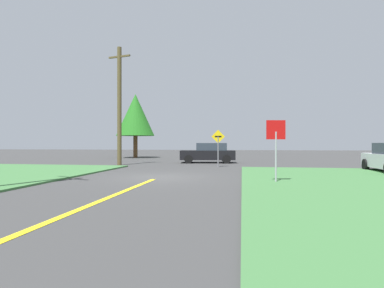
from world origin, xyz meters
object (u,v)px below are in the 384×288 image
direction_sign (218,144)px  oak_tree_left (135,115)px  stop_sign (276,139)px  utility_pole_mid (119,105)px  car_approaching_junction (208,153)px

direction_sign → oak_tree_left: (-10.10, 12.15, 3.17)m
direction_sign → stop_sign: bearing=-70.2°
stop_sign → oak_tree_left: size_ratio=0.36×
stop_sign → utility_pole_mid: 13.71m
direction_sign → oak_tree_left: bearing=129.7°
utility_pole_mid → oak_tree_left: size_ratio=1.22×
car_approaching_junction → direction_sign: 4.71m
direction_sign → utility_pole_mid: bearing=174.3°
car_approaching_junction → oak_tree_left: (-8.96, 7.64, 3.92)m
stop_sign → car_approaching_junction: 13.26m
car_approaching_junction → direction_sign: (1.15, -4.51, 0.75)m
utility_pole_mid → car_approaching_junction: bearing=31.8°
utility_pole_mid → direction_sign: bearing=-5.7°
stop_sign → oak_tree_left: oak_tree_left is taller
utility_pole_mid → direction_sign: utility_pole_mid is taller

